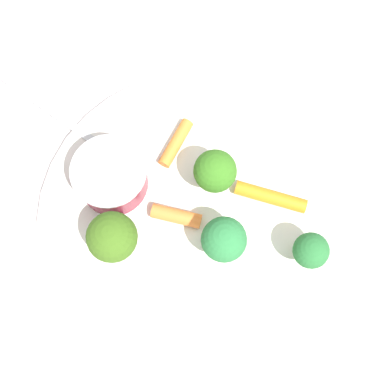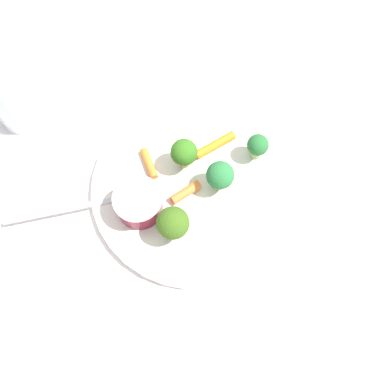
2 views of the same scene
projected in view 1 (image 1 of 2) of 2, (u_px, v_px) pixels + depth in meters
ground_plane at (199, 220)px, 0.44m from camera, size 2.40×2.40×0.00m
plate at (199, 218)px, 0.43m from camera, size 0.27×0.27×0.01m
sauce_cup at (111, 177)px, 0.42m from camera, size 0.06×0.06×0.04m
broccoli_floret_0 at (112, 237)px, 0.39m from camera, size 0.04×0.04×0.05m
broccoli_floret_1 at (310, 251)px, 0.39m from camera, size 0.03×0.03×0.04m
broccoli_floret_2 at (215, 172)px, 0.41m from camera, size 0.03×0.03×0.05m
broccoli_floret_3 at (224, 240)px, 0.39m from camera, size 0.04×0.04×0.05m
carrot_stick_0 at (176, 221)px, 0.42m from camera, size 0.04×0.02×0.01m
carrot_stick_1 at (176, 143)px, 0.44m from camera, size 0.03×0.04×0.01m
carrot_stick_2 at (270, 197)px, 0.43m from camera, size 0.06×0.03×0.01m
fork at (60, 117)px, 0.45m from camera, size 0.15×0.12×0.00m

